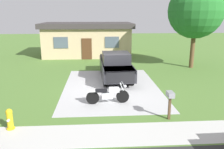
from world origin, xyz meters
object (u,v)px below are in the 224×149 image
Objects in this scene: motorcycle at (108,95)px; mailbox at (170,98)px; fire_hydrant at (10,119)px; shade_tree at (196,11)px; pickup_truck at (115,65)px; neighbor_house at (87,39)px.

motorcycle is 1.76× the size of mailbox.
shade_tree is (11.54, 10.31, 4.25)m from fire_hydrant.
pickup_truck is 4.51× the size of mailbox.
neighbor_house is at bearing 95.96° from motorcycle.
shade_tree is at bearing 23.48° from pickup_truck.
neighbor_house is at bearing 81.60° from fire_hydrant.
shade_tree is at bearing 46.01° from motorcycle.
pickup_truck is 0.82× the size of shade_tree.
fire_hydrant is at bearing -175.85° from mailbox.
motorcycle is 0.32× the size of shade_tree.
fire_hydrant is 16.05m from shade_tree.
neighbor_house reaches higher than fire_hydrant.
fire_hydrant is (-4.04, -2.54, -0.05)m from motorcycle.
pickup_truck is at bearing -76.75° from neighbor_house.
neighbor_house is (-4.08, 16.60, 0.81)m from mailbox.
pickup_truck is 10.00m from neighbor_house.
shade_tree is (4.93, 9.83, 3.70)m from mailbox.
pickup_truck is 7.13m from mailbox.
shade_tree is (7.50, 7.77, 4.20)m from motorcycle.
motorcycle is 4.77m from fire_hydrant.
mailbox is (2.57, -2.06, 0.51)m from motorcycle.
fire_hydrant is at bearing -138.24° from shade_tree.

